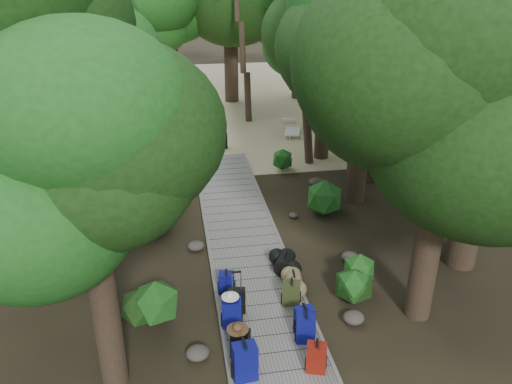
{
  "coord_description": "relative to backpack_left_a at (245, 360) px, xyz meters",
  "views": [
    {
      "loc": [
        -1.63,
        -11.23,
        6.9
      ],
      "look_at": [
        0.53,
        1.45,
        1.0
      ],
      "focal_mm": 35.0,
      "sensor_mm": 36.0,
      "label": 1
    }
  ],
  "objects": [
    {
      "name": "rock_right_d",
      "position": [
        3.69,
        8.28,
        -0.38
      ],
      "size": [
        0.51,
        0.46,
        0.28
      ],
      "primitive_type": null,
      "color": "#4C473F",
      "rests_on": "ground"
    },
    {
      "name": "tree_right_d",
      "position": [
        5.88,
        8.54,
        5.03
      ],
      "size": [
        6.06,
        6.06,
        11.11
      ],
      "primitive_type": null,
      "color": "black",
      "rests_on": "ground"
    },
    {
      "name": "rock_right_c",
      "position": [
        2.38,
        6.14,
        -0.45
      ],
      "size": [
        0.28,
        0.26,
        0.16
      ],
      "primitive_type": null,
      "color": "#4C473F",
      "rests_on": "ground"
    },
    {
      "name": "rock_left_d",
      "position": [
        -1.39,
        7.72,
        -0.43
      ],
      "size": [
        0.34,
        0.3,
        0.19
      ],
      "primitive_type": null,
      "color": "#4C473F",
      "rests_on": "ground"
    },
    {
      "name": "backpack_right_c",
      "position": [
        1.36,
        1.02,
        -0.09
      ],
      "size": [
        0.4,
        0.31,
        0.63
      ],
      "primitive_type": null,
      "rotation": [
        0.0,
        0.0,
        0.12
      ],
      "color": "navy",
      "rests_on": "boardwalk"
    },
    {
      "name": "shrub_right_a",
      "position": [
        2.81,
        2.14,
        -0.07
      ],
      "size": [
        1.0,
        1.0,
        0.9
      ],
      "primitive_type": null,
      "color": "#194715",
      "rests_on": "ground"
    },
    {
      "name": "hat_white",
      "position": [
        -0.08,
        1.44,
        0.38
      ],
      "size": [
        0.36,
        0.36,
        0.12
      ],
      "primitive_type": null,
      "color": "silver",
      "rests_on": "backpack_left_c"
    },
    {
      "name": "palm_right_a",
      "position": [
        4.15,
        10.65,
        3.12
      ],
      "size": [
        4.27,
        4.27,
        7.28
      ],
      "primitive_type": null,
      "color": "#103A11",
      "rests_on": "ground"
    },
    {
      "name": "palm_left_a",
      "position": [
        -3.45,
        11.03,
        2.59
      ],
      "size": [
        3.92,
        3.92,
        6.24
      ],
      "primitive_type": null,
      "color": "#103A11",
      "rests_on": "ground"
    },
    {
      "name": "rock_right_b",
      "position": [
        3.22,
        3.57,
        -0.41
      ],
      "size": [
        0.43,
        0.39,
        0.24
      ],
      "primitive_type": null,
      "color": "#4C473F",
      "rests_on": "ground"
    },
    {
      "name": "tree_right_a",
      "position": [
        3.95,
        1.31,
        3.37
      ],
      "size": [
        4.67,
        4.67,
        7.78
      ],
      "primitive_type": null,
      "color": "black",
      "rests_on": "ground"
    },
    {
      "name": "backpack_right_a",
      "position": [
        1.3,
        -0.04,
        -0.08
      ],
      "size": [
        0.42,
        0.35,
        0.64
      ],
      "primitive_type": null,
      "rotation": [
        0.0,
        0.0,
        -0.32
      ],
      "color": "maroon",
      "rests_on": "boardwalk"
    },
    {
      "name": "backpack_right_d",
      "position": [
        1.31,
        1.97,
        -0.11
      ],
      "size": [
        0.45,
        0.37,
        0.59
      ],
      "primitive_type": null,
      "rotation": [
        0.0,
        0.0,
        -0.26
      ],
      "color": "#363C1C",
      "rests_on": "boardwalk"
    },
    {
      "name": "rock_right_a",
      "position": [
        2.5,
        1.25,
        -0.4
      ],
      "size": [
        0.46,
        0.41,
        0.25
      ],
      "primitive_type": null,
      "color": "#4C473F",
      "rests_on": "ground"
    },
    {
      "name": "shrub_right_b",
      "position": [
        3.25,
        6.38,
        0.01
      ],
      "size": [
        1.19,
        1.19,
        1.07
      ],
      "primitive_type": null,
      "color": "#194715",
      "rests_on": "ground"
    },
    {
      "name": "tree_right_c",
      "position": [
        4.59,
        7.0,
        3.95
      ],
      "size": [
        5.17,
        5.17,
        8.96
      ],
      "primitive_type": null,
      "color": "black",
      "rests_on": "ground"
    },
    {
      "name": "shrub_left_b",
      "position": [
        -1.69,
        5.85,
        -0.07
      ],
      "size": [
        1.0,
        1.0,
        0.9
      ],
      "primitive_type": null,
      "color": "#194715",
      "rests_on": "ground"
    },
    {
      "name": "kayak",
      "position": [
        -1.82,
        13.92,
        -0.32
      ],
      "size": [
        1.0,
        3.65,
        0.36
      ],
      "primitive_type": "ellipsoid",
      "rotation": [
        0.0,
        0.0,
        -0.06
      ],
      "color": "#A4340E",
      "rests_on": "sand_beach"
    },
    {
      "name": "rock_left_c",
      "position": [
        -0.6,
        4.77,
        -0.4
      ],
      "size": [
        0.44,
        0.4,
        0.24
      ],
      "primitive_type": null,
      "color": "#4C473F",
      "rests_on": "ground"
    },
    {
      "name": "tree_right_e",
      "position": [
        4.63,
        10.89,
        3.46
      ],
      "size": [
        4.43,
        4.43,
        7.97
      ],
      "primitive_type": null,
      "color": "black",
      "rests_on": "ground"
    },
    {
      "name": "palm_right_c",
      "position": [
        2.85,
        16.48,
        2.89
      ],
      "size": [
        4.3,
        4.3,
        6.83
      ],
      "primitive_type": null,
      "color": "#103A11",
      "rests_on": "ground"
    },
    {
      "name": "palm_right_b",
      "position": [
        5.24,
        15.01,
        3.72
      ],
      "size": [
        4.39,
        4.39,
        8.48
      ],
      "primitive_type": null,
      "color": "#103A11",
      "rests_on": "ground"
    },
    {
      "name": "tree_left_c",
      "position": [
        -2.74,
        8.03,
        3.26
      ],
      "size": [
        4.36,
        4.36,
        7.58
      ],
      "primitive_type": null,
      "color": "black",
      "rests_on": "ground"
    },
    {
      "name": "sun_lounger",
      "position": [
        4.17,
        13.72,
        -0.19
      ],
      "size": [
        1.16,
        2.05,
        0.63
      ],
      "primitive_type": null,
      "rotation": [
        0.0,
        0.0,
        -0.29
      ],
      "color": "silver",
      "rests_on": "sand_beach"
    },
    {
      "name": "tree_right_b",
      "position": [
        5.92,
        2.99,
        4.67
      ],
      "size": [
        5.82,
        5.82,
        10.39
      ],
      "primitive_type": null,
      "color": "black",
      "rests_on": "ground"
    },
    {
      "name": "shrub_left_c",
      "position": [
        -2.36,
        9.01,
        -0.05
      ],
      "size": [
        1.04,
        1.04,
        0.94
      ],
      "primitive_type": null,
      "color": "#194715",
      "rests_on": "ground"
    },
    {
      "name": "hat_brown",
      "position": [
        -0.05,
        0.55,
        0.29
      ],
      "size": [
        0.42,
        0.42,
        0.12
      ],
      "primitive_type": null,
      "color": "#51351E",
      "rests_on": "backpack_left_b"
    },
    {
      "name": "shrub_right_c",
      "position": [
        2.79,
        9.83,
        -0.13
      ],
      "size": [
        0.87,
        0.87,
        0.78
      ],
      "primitive_type": null,
      "color": "#194715",
      "rests_on": "ground"
    },
    {
      "name": "tree_left_a",
      "position": [
        -2.31,
        0.46,
        2.81
      ],
      "size": [
        4.01,
        4.01,
        6.68
      ],
      "primitive_type": null,
      "color": "black",
      "rests_on": "ground"
    },
    {
      "name": "boardwalk",
      "position": [
        0.69,
        5.52,
        -0.46
      ],
      "size": [
        2.0,
        12.0,
        0.12
      ],
      "primitive_type": "cube",
      "color": "gray",
      "rests_on": "ground"
    },
    {
      "name": "rock_left_b",
      "position": [
        -2.16,
        2.22,
        -0.43
      ],
      "size": [
        0.35,
        0.31,
        0.19
      ],
      "primitive_type": null,
      "color": "#4C473F",
      "rests_on": "ground"
    },
    {
      "name": "tree_back_a",
      "position": [
        -0.78,
        19.33,
        3.65
      ],
      "size": [
        4.82,
        4.82,
        8.35
      ],
      "primitive_type": null,
      "color": "black",
      "rests_on": "ground"
    },
    {
      "name": "tree_back_d",
      "position": [
        -4.73,
        18.57,
        3.46
      ],
      "size": [
        4.78,
        4.78,
        7.97
      ],
      "primitive_type": null,
      "color": "black",
      "rests_on": "ground"
    },
    {
      "name": "duffel_right_black",
      "position": [
        1.46,
        3.27,
        -0.19
      ],
      "size": [
        0.66,
        0.78,
        0.42
      ],
      "primitive_type": null,
      "rotation": [
        0.0,
        0.0,
        -0.42
      ],
      "color": "black",
      "rests_on": "boardwalk"
    },
    {
      "name": "rock_left_a",
      "position": [
        -0.8,
        0.76,
        -0.4
      ],
      "size": [
        0.46,
        0.41,
        0.25
      ],
      "primitive_type": null,
      "color": "#4C473F",
      "rests_on": "ground"
    },
    {
      "name": "shrub_left_a",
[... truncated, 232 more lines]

